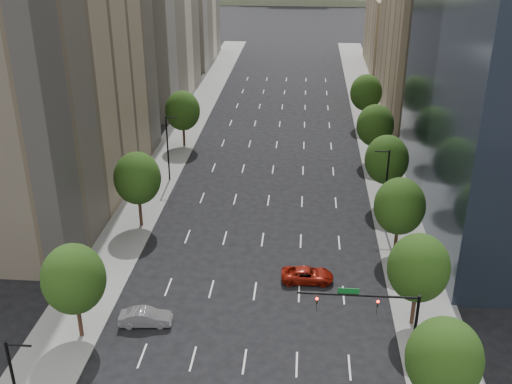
# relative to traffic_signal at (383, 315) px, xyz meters

# --- Properties ---
(sidewalk_left) EXTENTS (6.00, 200.00, 0.15)m
(sidewalk_left) POSITION_rel_traffic_signal_xyz_m (-26.03, 30.00, -5.10)
(sidewalk_left) COLOR slate
(sidewalk_left) RESTS_ON ground
(sidewalk_right) EXTENTS (6.00, 200.00, 0.15)m
(sidewalk_right) POSITION_rel_traffic_signal_xyz_m (4.97, 30.00, -5.10)
(sidewalk_right) COLOR slate
(sidewalk_right) RESTS_ON ground
(midrise_cream_left) EXTENTS (14.00, 30.00, 35.00)m
(midrise_cream_left) POSITION_rel_traffic_signal_xyz_m (-35.53, 73.00, 12.33)
(midrise_cream_left) COLOR beige
(midrise_cream_left) RESTS_ON ground
(filler_left) EXTENTS (14.00, 26.00, 18.00)m
(filler_left) POSITION_rel_traffic_signal_xyz_m (-35.53, 106.00, 3.83)
(filler_left) COLOR beige
(filler_left) RESTS_ON ground
(parking_tan_right) EXTENTS (14.00, 30.00, 30.00)m
(parking_tan_right) POSITION_rel_traffic_signal_xyz_m (14.47, 70.00, 9.83)
(parking_tan_right) COLOR #8C7759
(parking_tan_right) RESTS_ON ground
(filler_right) EXTENTS (14.00, 26.00, 16.00)m
(filler_right) POSITION_rel_traffic_signal_xyz_m (14.47, 103.00, 2.83)
(filler_right) COLOR #8C7759
(filler_right) RESTS_ON ground
(tree_right_0) EXTENTS (5.20, 5.20, 8.39)m
(tree_right_0) POSITION_rel_traffic_signal_xyz_m (3.47, -5.00, 0.22)
(tree_right_0) COLOR #382316
(tree_right_0) RESTS_ON ground
(tree_right_1) EXTENTS (5.20, 5.20, 8.75)m
(tree_right_1) POSITION_rel_traffic_signal_xyz_m (3.47, 6.00, 0.58)
(tree_right_1) COLOR #382316
(tree_right_1) RESTS_ON ground
(tree_right_2) EXTENTS (5.20, 5.20, 8.61)m
(tree_right_2) POSITION_rel_traffic_signal_xyz_m (3.47, 18.00, 0.43)
(tree_right_2) COLOR #382316
(tree_right_2) RESTS_ON ground
(tree_right_3) EXTENTS (5.20, 5.20, 8.89)m
(tree_right_3) POSITION_rel_traffic_signal_xyz_m (3.47, 30.00, 0.72)
(tree_right_3) COLOR #382316
(tree_right_3) RESTS_ON ground
(tree_right_4) EXTENTS (5.20, 5.20, 8.46)m
(tree_right_4) POSITION_rel_traffic_signal_xyz_m (3.47, 44.00, 0.29)
(tree_right_4) COLOR #382316
(tree_right_4) RESTS_ON ground
(tree_right_5) EXTENTS (5.20, 5.20, 8.75)m
(tree_right_5) POSITION_rel_traffic_signal_xyz_m (3.47, 60.00, 0.58)
(tree_right_5) COLOR #382316
(tree_right_5) RESTS_ON ground
(tree_left_0) EXTENTS (5.20, 5.20, 8.75)m
(tree_left_0) POSITION_rel_traffic_signal_xyz_m (-24.53, 2.00, 0.58)
(tree_left_0) COLOR #382316
(tree_left_0) RESTS_ON ground
(tree_left_1) EXTENTS (5.20, 5.20, 8.97)m
(tree_left_1) POSITION_rel_traffic_signal_xyz_m (-24.53, 22.00, 0.79)
(tree_left_1) COLOR #382316
(tree_left_1) RESTS_ON ground
(tree_left_2) EXTENTS (5.20, 5.20, 8.68)m
(tree_left_2) POSITION_rel_traffic_signal_xyz_m (-24.53, 48.00, 0.50)
(tree_left_2) COLOR #382316
(tree_left_2) RESTS_ON ground
(streetlight_rn) EXTENTS (1.70, 0.20, 9.00)m
(streetlight_rn) POSITION_rel_traffic_signal_xyz_m (2.91, 25.00, -0.33)
(streetlight_rn) COLOR black
(streetlight_rn) RESTS_ON ground
(streetlight_ln) EXTENTS (1.70, 0.20, 9.00)m
(streetlight_ln) POSITION_rel_traffic_signal_xyz_m (-23.96, 35.00, -0.33)
(streetlight_ln) COLOR black
(streetlight_ln) RESTS_ON ground
(traffic_signal) EXTENTS (9.12, 0.40, 7.38)m
(traffic_signal) POSITION_rel_traffic_signal_xyz_m (0.00, 0.00, 0.00)
(traffic_signal) COLOR black
(traffic_signal) RESTS_ON ground
(car_silver) EXTENTS (4.68, 2.03, 1.50)m
(car_silver) POSITION_rel_traffic_signal_xyz_m (-19.53, 4.10, -4.42)
(car_silver) COLOR gray
(car_silver) RESTS_ON ground
(car_red_far) EXTENTS (5.14, 2.52, 1.41)m
(car_red_far) POSITION_rel_traffic_signal_xyz_m (-5.61, 12.14, -4.47)
(car_red_far) COLOR maroon
(car_red_far) RESTS_ON ground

